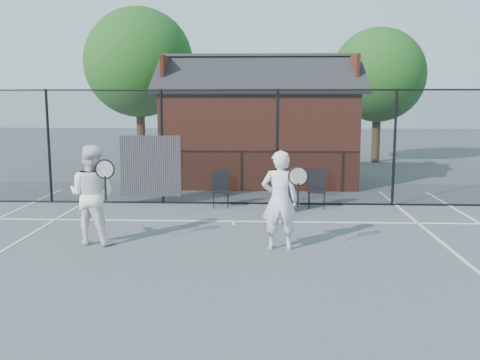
{
  "coord_description": "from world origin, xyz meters",
  "views": [
    {
      "loc": [
        0.64,
        -8.79,
        2.78
      ],
      "look_at": [
        0.17,
        2.05,
        1.1
      ],
      "focal_mm": 40.0,
      "sensor_mm": 36.0,
      "label": 1
    }
  ],
  "objects_px": {
    "chair_left": "(221,190)",
    "chair_right": "(317,189)",
    "waste_bin": "(283,196)",
    "player_back": "(92,195)",
    "clubhouse": "(259,133)",
    "player_front": "(280,200)"
  },
  "relations": [
    {
      "from": "player_front",
      "to": "chair_left",
      "type": "height_order",
      "value": "player_front"
    },
    {
      "from": "player_front",
      "to": "chair_right",
      "type": "bearing_deg",
      "value": 74.35
    },
    {
      "from": "clubhouse",
      "to": "waste_bin",
      "type": "bearing_deg",
      "value": -82.63
    },
    {
      "from": "player_front",
      "to": "chair_left",
      "type": "bearing_deg",
      "value": 110.36
    },
    {
      "from": "clubhouse",
      "to": "chair_right",
      "type": "relative_size",
      "value": 6.83
    },
    {
      "from": "player_front",
      "to": "player_back",
      "type": "height_order",
      "value": "player_back"
    },
    {
      "from": "clubhouse",
      "to": "player_front",
      "type": "xyz_separation_m",
      "value": [
        0.45,
        -8.16,
        -0.69
      ]
    },
    {
      "from": "player_front",
      "to": "chair_right",
      "type": "height_order",
      "value": "player_front"
    },
    {
      "from": "chair_left",
      "to": "chair_right",
      "type": "relative_size",
      "value": 0.95
    },
    {
      "from": "player_back",
      "to": "chair_left",
      "type": "relative_size",
      "value": 2.1
    },
    {
      "from": "player_front",
      "to": "waste_bin",
      "type": "height_order",
      "value": "player_front"
    },
    {
      "from": "player_front",
      "to": "chair_right",
      "type": "xyz_separation_m",
      "value": [
        1.05,
        3.76,
        -0.44
      ]
    },
    {
      "from": "chair_left",
      "to": "chair_right",
      "type": "bearing_deg",
      "value": -5.48
    },
    {
      "from": "chair_left",
      "to": "waste_bin",
      "type": "height_order",
      "value": "chair_left"
    },
    {
      "from": "player_back",
      "to": "waste_bin",
      "type": "height_order",
      "value": "player_back"
    },
    {
      "from": "player_front",
      "to": "waste_bin",
      "type": "distance_m",
      "value": 3.3
    },
    {
      "from": "player_back",
      "to": "player_front",
      "type": "bearing_deg",
      "value": -3.78
    },
    {
      "from": "chair_left",
      "to": "waste_bin",
      "type": "bearing_deg",
      "value": -23.04
    },
    {
      "from": "clubhouse",
      "to": "player_front",
      "type": "height_order",
      "value": "clubhouse"
    },
    {
      "from": "clubhouse",
      "to": "chair_right",
      "type": "xyz_separation_m",
      "value": [
        1.51,
        -4.4,
        -1.13
      ]
    },
    {
      "from": "waste_bin",
      "to": "chair_left",
      "type": "bearing_deg",
      "value": 162.72
    },
    {
      "from": "waste_bin",
      "to": "player_back",
      "type": "bearing_deg",
      "value": -141.11
    }
  ]
}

